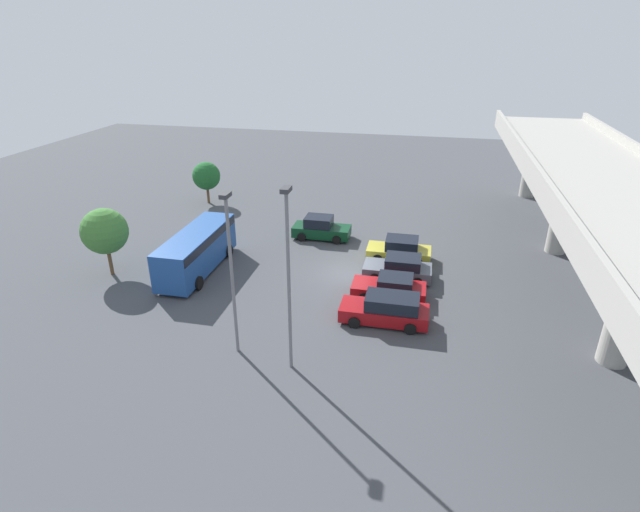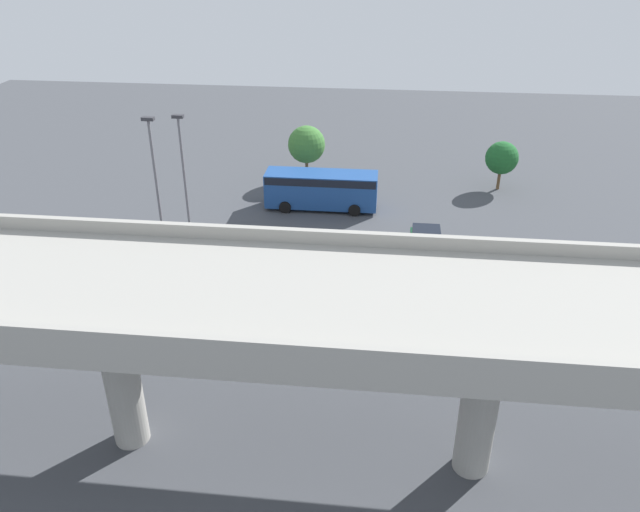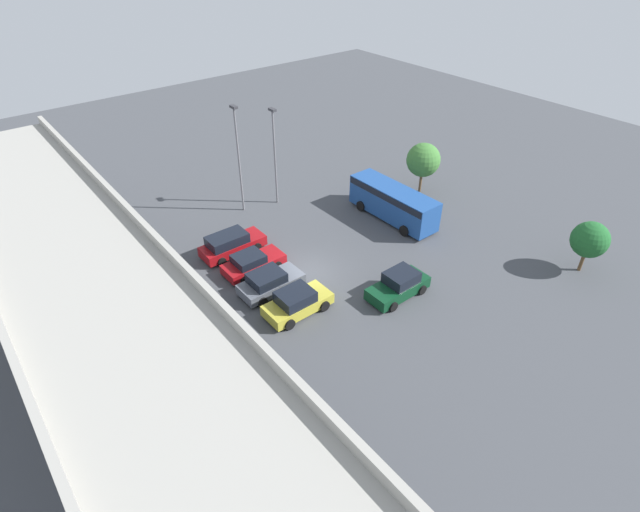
% 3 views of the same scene
% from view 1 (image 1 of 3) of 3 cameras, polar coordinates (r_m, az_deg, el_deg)
% --- Properties ---
extents(ground_plane, '(95.88, 95.88, 0.00)m').
position_cam_1_polar(ground_plane, '(33.20, 3.33, -2.02)').
color(ground_plane, '#424449').
extents(highway_overpass, '(41.79, 7.65, 8.00)m').
position_cam_1_polar(highway_overpass, '(31.99, 29.51, 6.23)').
color(highway_overpass, '#9E9B93').
rests_on(highway_overpass, ground_plane).
extents(parked_car_0, '(2.12, 4.38, 1.73)m').
position_cam_1_polar(parked_car_0, '(38.49, 0.09, 3.17)').
color(parked_car_0, '#0C381E').
rests_on(parked_car_0, ground_plane).
extents(parked_car_1, '(2.22, 4.39, 1.65)m').
position_cam_1_polar(parked_car_1, '(35.18, 9.09, 0.68)').
color(parked_car_1, gold).
rests_on(parked_car_1, ground_plane).
extents(parked_car_2, '(2.23, 4.35, 1.54)m').
position_cam_1_polar(parked_car_2, '(32.63, 9.02, -1.38)').
color(parked_car_2, '#515660').
rests_on(parked_car_2, ground_plane).
extents(parked_car_3, '(2.16, 4.40, 1.41)m').
position_cam_1_polar(parked_car_3, '(30.29, 8.04, -3.61)').
color(parked_car_3, maroon).
rests_on(parked_car_3, ground_plane).
extents(parked_car_4, '(2.12, 4.84, 1.66)m').
position_cam_1_polar(parked_car_4, '(27.75, 7.63, -6.08)').
color(parked_car_4, maroon).
rests_on(parked_car_4, ground_plane).
extents(shuttle_bus, '(8.07, 2.60, 2.70)m').
position_cam_1_polar(shuttle_bus, '(33.92, -13.91, 0.87)').
color(shuttle_bus, '#1E478C').
rests_on(shuttle_bus, ground_plane).
extents(lamp_post_near_aisle, '(0.70, 0.35, 8.95)m').
position_cam_1_polar(lamp_post_near_aisle, '(21.94, -3.63, -1.63)').
color(lamp_post_near_aisle, slate).
rests_on(lamp_post_near_aisle, ground_plane).
extents(lamp_post_mid_lot, '(0.70, 0.35, 8.29)m').
position_cam_1_polar(lamp_post_mid_lot, '(23.60, -10.13, -0.93)').
color(lamp_post_mid_lot, slate).
rests_on(lamp_post_mid_lot, ground_plane).
extents(tree_front_left, '(2.53, 2.53, 3.83)m').
position_cam_1_polar(tree_front_left, '(47.20, -12.86, 8.91)').
color(tree_front_left, brown).
rests_on(tree_front_left, ground_plane).
extents(tree_front_centre, '(2.96, 2.96, 4.54)m').
position_cam_1_polar(tree_front_centre, '(34.68, -23.41, 2.61)').
color(tree_front_centre, brown).
rests_on(tree_front_centre, ground_plane).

